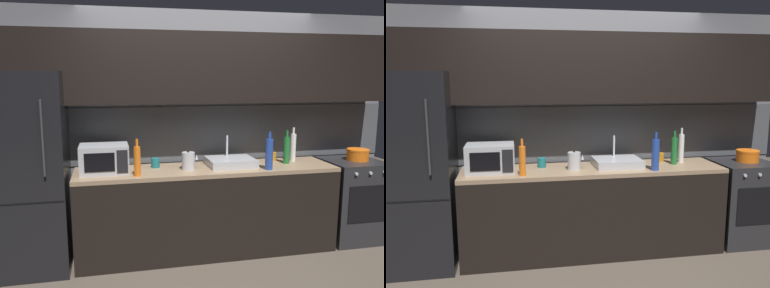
{
  "view_description": "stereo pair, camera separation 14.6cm",
  "coord_description": "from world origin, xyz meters",
  "views": [
    {
      "loc": [
        -0.98,
        -2.88,
        1.81
      ],
      "look_at": [
        -0.16,
        0.9,
        1.15
      ],
      "focal_mm": 36.77,
      "sensor_mm": 36.0,
      "label": 1
    },
    {
      "loc": [
        -0.84,
        -2.91,
        1.81
      ],
      "look_at": [
        -0.16,
        0.9,
        1.15
      ],
      "focal_mm": 36.77,
      "sensor_mm": 36.0,
      "label": 2
    }
  ],
  "objects": [
    {
      "name": "mug_teal",
      "position": [
        -0.52,
        1.01,
        0.95
      ],
      "size": [
        0.09,
        0.09,
        0.1
      ],
      "primitive_type": "cylinder",
      "color": "#19666B",
      "rests_on": "counter_run"
    },
    {
      "name": "counter_run",
      "position": [
        0.0,
        0.9,
        0.45
      ],
      "size": [
        2.65,
        0.6,
        0.9
      ],
      "color": "black",
      "rests_on": "ground"
    },
    {
      "name": "sink_basin",
      "position": [
        0.26,
        0.93,
        0.94
      ],
      "size": [
        0.48,
        0.38,
        0.3
      ],
      "color": "#ADAFB5",
      "rests_on": "counter_run"
    },
    {
      "name": "wine_bottle_white",
      "position": [
        0.99,
        1.0,
        1.06
      ],
      "size": [
        0.06,
        0.06,
        0.37
      ],
      "color": "silver",
      "rests_on": "counter_run"
    },
    {
      "name": "back_wall",
      "position": [
        0.0,
        1.2,
        1.55
      ],
      "size": [
        4.39,
        0.44,
        2.5
      ],
      "color": "slate",
      "rests_on": "ground"
    },
    {
      "name": "microwave",
      "position": [
        -1.02,
        0.92,
        1.04
      ],
      "size": [
        0.46,
        0.35,
        0.27
      ],
      "color": "#A8AAAF",
      "rests_on": "counter_run"
    },
    {
      "name": "mug_amber",
      "position": [
        0.79,
        1.07,
        0.95
      ],
      "size": [
        0.07,
        0.07,
        0.09
      ],
      "primitive_type": "cylinder",
      "color": "#B27019",
      "rests_on": "counter_run"
    },
    {
      "name": "refrigerator",
      "position": [
        -1.7,
        0.9,
        0.93
      ],
      "size": [
        0.68,
        0.69,
        1.86
      ],
      "color": "black",
      "rests_on": "ground"
    },
    {
      "name": "wine_bottle_green",
      "position": [
        0.87,
        0.92,
        1.05
      ],
      "size": [
        0.07,
        0.07,
        0.35
      ],
      "color": "#1E6B2D",
      "rests_on": "counter_run"
    },
    {
      "name": "kettle",
      "position": [
        -0.21,
        0.86,
        0.99
      ],
      "size": [
        0.17,
        0.13,
        0.2
      ],
      "color": "#B7BABF",
      "rests_on": "counter_run"
    },
    {
      "name": "cooking_pot",
      "position": [
        1.72,
        0.9,
        0.96
      ],
      "size": [
        0.24,
        0.24,
        0.13
      ],
      "color": "orange",
      "rests_on": "oven_range"
    },
    {
      "name": "oven_range",
      "position": [
        1.66,
        0.9,
        0.45
      ],
      "size": [
        0.6,
        0.62,
        0.9
      ],
      "color": "#232326",
      "rests_on": "ground"
    },
    {
      "name": "wine_bottle_blue",
      "position": [
        0.58,
        0.69,
        1.06
      ],
      "size": [
        0.08,
        0.08,
        0.38
      ],
      "color": "#234299",
      "rests_on": "counter_run"
    },
    {
      "name": "wine_bottle_orange",
      "position": [
        -0.72,
        0.7,
        1.05
      ],
      "size": [
        0.06,
        0.06,
        0.35
      ],
      "color": "orange",
      "rests_on": "counter_run"
    }
  ]
}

